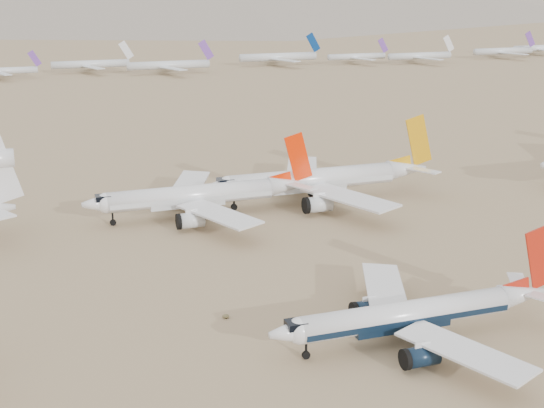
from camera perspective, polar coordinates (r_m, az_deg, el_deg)
The scene contains 5 objects.
ground at distance 110.23m, azimuth 14.25°, elevation -9.14°, with size 7000.00×7000.00×0.00m, color #81674B.
main_airliner at distance 104.17m, azimuth 10.92°, elevation -8.09°, with size 40.52×39.57×14.30m.
row2_gold_tail at distance 164.62m, azimuth 3.73°, elevation 1.87°, with size 50.25×49.15×17.89m.
row2_orange_tail at distance 154.49m, azimuth -5.40°, elevation 0.66°, with size 45.39×44.40×16.19m.
distant_storage_row at distance 407.74m, azimuth -4.23°, elevation 10.68°, with size 677.13×60.46×15.11m.
Camera 1 is at (-56.68, -81.94, 47.15)m, focal length 50.00 mm.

